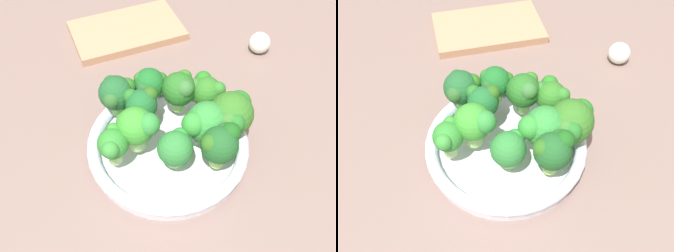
{
  "view_description": "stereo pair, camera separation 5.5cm",
  "coord_description": "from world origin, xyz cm",
  "views": [
    {
      "loc": [
        -2.14,
        -36.55,
        48.77
      ],
      "look_at": [
        -2.47,
        -1.61,
        6.37
      ],
      "focal_mm": 40.52,
      "sensor_mm": 36.0,
      "label": 1
    },
    {
      "loc": [
        3.33,
        -36.07,
        48.77
      ],
      "look_at": [
        -2.47,
        -1.61,
        6.37
      ],
      "focal_mm": 40.52,
      "sensor_mm": 36.0,
      "label": 2
    }
  ],
  "objects": [
    {
      "name": "cutting_board",
      "position": [
        -11.29,
        28.52,
        0.8
      ],
      "size": [
        25.64,
        21.06,
        1.6
      ],
      "primitive_type": "cube",
      "rotation": [
        0.0,
        0.0,
        0.4
      ],
      "color": "tan",
      "rests_on": "ground_plane"
    },
    {
      "name": "broccoli_floret_5",
      "position": [
        4.66,
        -5.74,
        7.86
      ],
      "size": [
        5.45,
        5.56,
        7.19
      ],
      "color": "#A0CF61",
      "rests_on": "bowl"
    },
    {
      "name": "garlic_bulb",
      "position": [
        15.19,
        23.17,
        2.08
      ],
      "size": [
        4.15,
        4.15,
        4.15
      ],
      "primitive_type": "sphere",
      "color": "silver",
      "rests_on": "ground_plane"
    },
    {
      "name": "broccoli_floret_2",
      "position": [
        -1.32,
        -5.58,
        6.67
      ],
      "size": [
        5.06,
        5.66,
        5.89
      ],
      "color": "#97DB70",
      "rests_on": "bowl"
    },
    {
      "name": "broccoli_floret_10",
      "position": [
        -5.47,
        5.83,
        7.49
      ],
      "size": [
        5.28,
        5.02,
        6.68
      ],
      "color": "#8DCE59",
      "rests_on": "bowl"
    },
    {
      "name": "bowl",
      "position": [
        -2.47,
        -1.61,
        1.72
      ],
      "size": [
        24.7,
        24.7,
        3.37
      ],
      "color": "silver",
      "rests_on": "ground_plane"
    },
    {
      "name": "ground_plane",
      "position": [
        0.0,
        0.0,
        -1.25
      ],
      "size": [
        130.0,
        130.0,
        2.5
      ],
      "primitive_type": "cube",
      "color": "#7E675E"
    },
    {
      "name": "broccoli_floret_3",
      "position": [
        -6.84,
        -2.97,
        7.81
      ],
      "size": [
        6.32,
        5.49,
        7.27
      ],
      "color": "#93BD68",
      "rests_on": "bowl"
    },
    {
      "name": "broccoli_floret_0",
      "position": [
        3.03,
        -1.78,
        7.36
      ],
      "size": [
        6.85,
        6.17,
        6.99
      ],
      "color": "#93C963",
      "rests_on": "bowl"
    },
    {
      "name": "broccoli_floret_8",
      "position": [
        -10.33,
        3.74,
        7.66
      ],
      "size": [
        5.69,
        5.82,
        6.99
      ],
      "color": "#78C256",
      "rests_on": "bowl"
    },
    {
      "name": "broccoli_floret_9",
      "position": [
        -9.99,
        -5.62,
        7.19
      ],
      "size": [
        4.39,
        5.62,
        6.08
      ],
      "color": "#9DCA73",
      "rests_on": "bowl"
    },
    {
      "name": "broccoli_floret_1",
      "position": [
        -0.71,
        4.73,
        7.61
      ],
      "size": [
        5.32,
        5.53,
        6.88
      ],
      "color": "#96D56C",
      "rests_on": "bowl"
    },
    {
      "name": "broccoli_floret_6",
      "position": [
        6.82,
        -0.22,
        7.45
      ],
      "size": [
        6.65,
        7.65,
        7.29
      ],
      "color": "#81B24F",
      "rests_on": "bowl"
    },
    {
      "name": "broccoli_floret_7",
      "position": [
        -6.51,
        1.48,
        7.7
      ],
      "size": [
        5.17,
        4.74,
        6.79
      ],
      "color": "#94D468",
      "rests_on": "bowl"
    },
    {
      "name": "broccoli_floret_4",
      "position": [
        3.29,
        5.1,
        7.07
      ],
      "size": [
        6.07,
        5.62,
        5.98
      ],
      "color": "#7BB54F",
      "rests_on": "bowl"
    }
  ]
}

